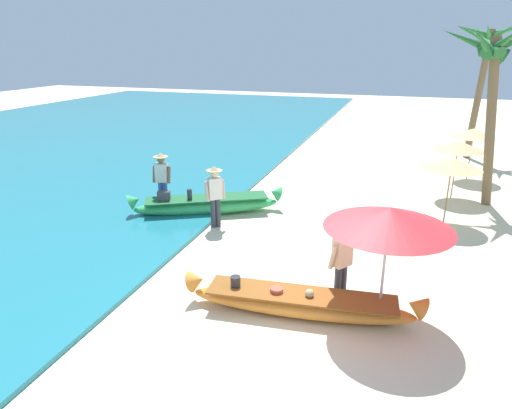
% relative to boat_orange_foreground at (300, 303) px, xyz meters
% --- Properties ---
extents(ground_plane, '(80.00, 80.00, 0.00)m').
position_rel_boat_orange_foreground_xyz_m(ground_plane, '(-0.16, 0.07, -0.24)').
color(ground_plane, beige).
extents(sea, '(24.00, 56.00, 0.10)m').
position_rel_boat_orange_foreground_xyz_m(sea, '(-15.39, 8.07, -0.19)').
color(sea, teal).
rests_on(sea, ground).
extents(boat_orange_foreground, '(4.48, 1.08, 0.71)m').
position_rel_boat_orange_foreground_xyz_m(boat_orange_foreground, '(0.00, 0.00, 0.00)').
color(boat_orange_foreground, orange).
rests_on(boat_orange_foreground, ground).
extents(boat_green_midground, '(4.23, 2.69, 0.81)m').
position_rel_boat_orange_foreground_xyz_m(boat_green_midground, '(-3.85, 4.35, 0.05)').
color(boat_green_midground, '#38B760').
rests_on(boat_green_midground, ground).
extents(person_vendor_hatted, '(0.54, 0.52, 1.74)m').
position_rel_boat_orange_foreground_xyz_m(person_vendor_hatted, '(-3.19, 3.50, 0.76)').
color(person_vendor_hatted, '#333842').
rests_on(person_vendor_hatted, ground).
extents(person_tourist_customer, '(0.48, 0.56, 1.58)m').
position_rel_boat_orange_foreground_xyz_m(person_tourist_customer, '(0.63, 0.68, 0.65)').
color(person_tourist_customer, '#333842').
rests_on(person_tourist_customer, ground).
extents(person_vendor_assistant, '(0.57, 0.44, 1.80)m').
position_rel_boat_orange_foreground_xyz_m(person_vendor_assistant, '(-5.19, 4.19, 0.81)').
color(person_vendor_assistant, '#3D5BA8').
rests_on(person_vendor_assistant, ground).
extents(patio_umbrella_large, '(2.22, 2.22, 2.18)m').
position_rel_boat_orange_foreground_xyz_m(patio_umbrella_large, '(1.42, 0.32, 1.74)').
color(patio_umbrella_large, '#B7B7BC').
rests_on(patio_umbrella_large, ground).
extents(parasol_row_0, '(1.60, 1.60, 1.91)m').
position_rel_boat_orange_foreground_xyz_m(parasol_row_0, '(2.81, 5.75, 1.51)').
color(parasol_row_0, '#8E6B47').
rests_on(parasol_row_0, ground).
extents(parasol_row_1, '(1.60, 1.60, 1.91)m').
position_rel_boat_orange_foreground_xyz_m(parasol_row_1, '(3.17, 8.23, 1.51)').
color(parasol_row_1, '#8E6B47').
rests_on(parasol_row_1, ground).
extents(parasol_row_2, '(1.60, 1.60, 1.91)m').
position_rel_boat_orange_foreground_xyz_m(parasol_row_2, '(3.89, 10.79, 1.51)').
color(parasol_row_2, '#8E6B47').
rests_on(parasol_row_2, ground).
extents(palm_tree_tall_inland, '(3.06, 2.59, 5.35)m').
position_rel_boat_orange_foreground_xyz_m(palm_tree_tall_inland, '(3.74, 7.96, 4.08)').
color(palm_tree_tall_inland, brown).
rests_on(palm_tree_tall_inland, ground).
extents(palm_tree_leaning_seaward, '(2.61, 2.60, 5.71)m').
position_rel_boat_orange_foreground_xyz_m(palm_tree_leaning_seaward, '(4.36, 14.63, 4.39)').
color(palm_tree_leaning_seaward, brown).
rests_on(palm_tree_leaning_seaward, ground).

